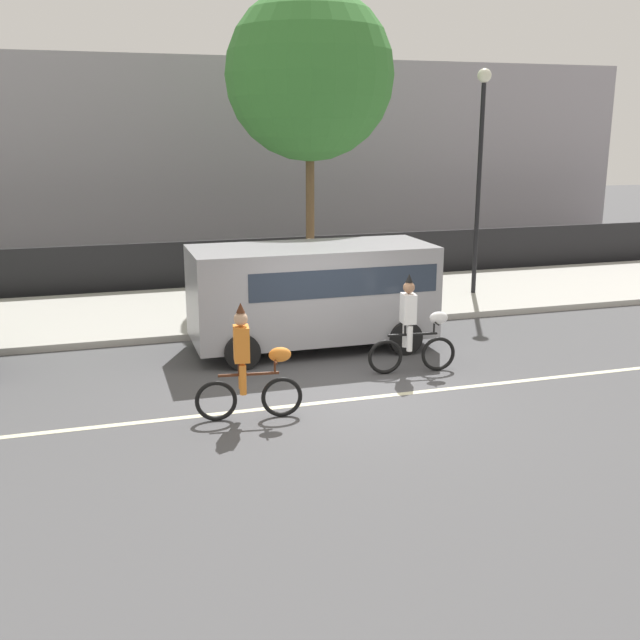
{
  "coord_description": "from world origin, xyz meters",
  "views": [
    {
      "loc": [
        -4.03,
        -11.93,
        4.53
      ],
      "look_at": [
        -0.04,
        1.2,
        1.0
      ],
      "focal_mm": 42.0,
      "sensor_mm": 36.0,
      "label": 1
    }
  ],
  "objects_px": {
    "street_lamp_post": "(481,149)",
    "parked_van_grey": "(315,289)",
    "parade_cyclist_zebra": "(413,330)",
    "parade_cyclist_orange": "(249,369)",
    "pedestrian_onlooker": "(309,267)"
  },
  "relations": [
    {
      "from": "parade_cyclist_zebra",
      "to": "parked_van_grey",
      "type": "relative_size",
      "value": 0.38
    },
    {
      "from": "pedestrian_onlooker",
      "to": "parade_cyclist_orange",
      "type": "bearing_deg",
      "value": -112.95
    },
    {
      "from": "parade_cyclist_zebra",
      "to": "street_lamp_post",
      "type": "bearing_deg",
      "value": 52.36
    },
    {
      "from": "parked_van_grey",
      "to": "street_lamp_post",
      "type": "distance_m",
      "value": 7.0
    },
    {
      "from": "parked_van_grey",
      "to": "street_lamp_post",
      "type": "bearing_deg",
      "value": 31.22
    },
    {
      "from": "street_lamp_post",
      "to": "pedestrian_onlooker",
      "type": "bearing_deg",
      "value": 174.09
    },
    {
      "from": "parade_cyclist_orange",
      "to": "parked_van_grey",
      "type": "distance_m",
      "value": 4.17
    },
    {
      "from": "pedestrian_onlooker",
      "to": "parade_cyclist_zebra",
      "type": "bearing_deg",
      "value": -86.85
    },
    {
      "from": "parade_cyclist_orange",
      "to": "street_lamp_post",
      "type": "xyz_separation_m",
      "value": [
        7.67,
        6.89,
        3.15
      ]
    },
    {
      "from": "street_lamp_post",
      "to": "parade_cyclist_zebra",
      "type": "bearing_deg",
      "value": -127.64
    },
    {
      "from": "parked_van_grey",
      "to": "pedestrian_onlooker",
      "type": "height_order",
      "value": "parked_van_grey"
    },
    {
      "from": "parade_cyclist_orange",
      "to": "street_lamp_post",
      "type": "bearing_deg",
      "value": 41.95
    },
    {
      "from": "street_lamp_post",
      "to": "parked_van_grey",
      "type": "bearing_deg",
      "value": -148.78
    },
    {
      "from": "parade_cyclist_zebra",
      "to": "pedestrian_onlooker",
      "type": "height_order",
      "value": "parade_cyclist_zebra"
    },
    {
      "from": "parade_cyclist_zebra",
      "to": "parked_van_grey",
      "type": "xyz_separation_m",
      "value": [
        -1.3,
        2.13,
        0.44
      ]
    }
  ]
}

